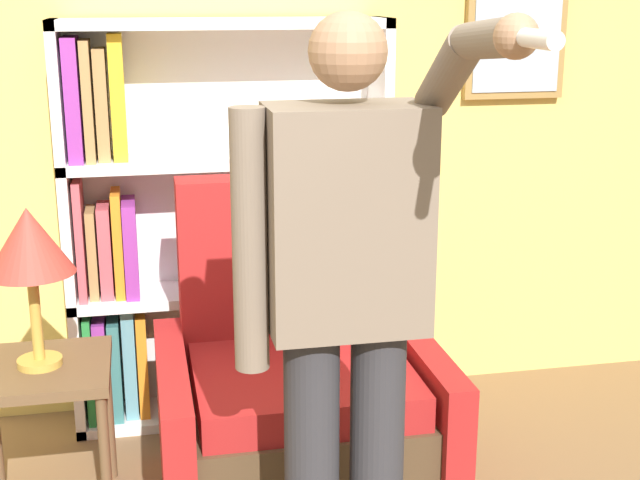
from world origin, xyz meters
TOP-DOWN VIEW (x-y plane):
  - wall_back at (0.01, 2.03)m, footprint 8.00×0.11m
  - bookcase at (-0.07, 1.87)m, footprint 1.31×0.28m
  - armchair at (0.24, 1.19)m, footprint 0.98×0.84m
  - person_standing at (0.24, 0.44)m, footprint 0.56×0.78m
  - side_table at (-0.63, 1.21)m, footprint 0.46×0.46m
  - table_lamp at (-0.63, 1.21)m, footprint 0.29×0.29m

SIDE VIEW (x-z plane):
  - armchair at x=0.24m, z-range -0.21..0.91m
  - side_table at x=-0.63m, z-range 0.19..0.74m
  - bookcase at x=-0.07m, z-range -0.01..1.65m
  - table_lamp at x=-0.63m, z-range 0.70..1.24m
  - person_standing at x=0.24m, z-range 0.12..1.84m
  - wall_back at x=0.01m, z-range 0.00..2.80m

